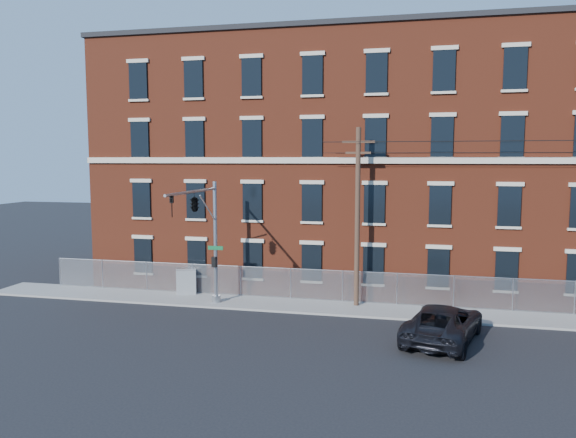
% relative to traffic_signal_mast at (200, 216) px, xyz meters
% --- Properties ---
extents(ground, '(140.00, 140.00, 0.00)m').
position_rel_traffic_signal_mast_xyz_m(ground, '(6.00, -2.18, -5.39)').
color(ground, black).
rests_on(ground, ground).
extents(sidewalk, '(65.00, 3.00, 0.12)m').
position_rel_traffic_signal_mast_xyz_m(sidewalk, '(18.00, 2.82, -5.33)').
color(sidewalk, '#989590').
rests_on(sidewalk, ground).
extents(mill_building, '(55.30, 14.32, 16.30)m').
position_rel_traffic_signal_mast_xyz_m(mill_building, '(18.00, 11.75, 2.76)').
color(mill_building, maroon).
rests_on(mill_building, ground).
extents(chain_link_fence, '(59.06, 0.06, 1.85)m').
position_rel_traffic_signal_mast_xyz_m(chain_link_fence, '(18.00, 4.12, -4.33)').
color(chain_link_fence, '#A5A8AD').
rests_on(chain_link_fence, ground).
extents(traffic_signal_mast, '(0.90, 6.75, 7.00)m').
position_rel_traffic_signal_mast_xyz_m(traffic_signal_mast, '(0.00, 0.00, 0.00)').
color(traffic_signal_mast, '#9EA0A5').
rests_on(traffic_signal_mast, ground).
extents(utility_pole_near, '(1.80, 0.28, 10.00)m').
position_rel_traffic_signal_mast_xyz_m(utility_pole_near, '(8.00, 3.42, -0.05)').
color(utility_pole_near, '#4F3527').
rests_on(utility_pole_near, ground).
extents(pickup_truck, '(4.30, 6.63, 1.70)m').
position_rel_traffic_signal_mast_xyz_m(pickup_truck, '(12.50, -1.56, -4.54)').
color(pickup_truck, black).
rests_on(pickup_truck, ground).
extents(utility_cabinet, '(1.33, 0.98, 1.49)m').
position_rel_traffic_signal_mast_xyz_m(utility_cabinet, '(-2.47, 3.77, -4.52)').
color(utility_cabinet, gray).
rests_on(utility_cabinet, sidewalk).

